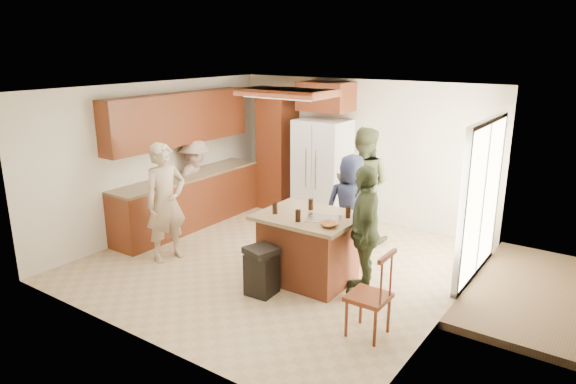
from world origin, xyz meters
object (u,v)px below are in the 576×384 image
Objects in this scene: person_front_left at (166,202)px; person_side_right at (364,231)px; spindle_chair at (370,297)px; person_behind_right at (351,207)px; person_behind_left at (362,185)px; refrigerator at (322,170)px; person_counter at (196,181)px; trash_bin at (262,270)px; kitchen_island at (308,247)px.

person_side_right is at bearing -63.20° from person_front_left.
spindle_chair is at bearing 5.50° from person_side_right.
person_behind_left is at bearing -106.55° from person_behind_right.
refrigerator is at bearing -40.17° from person_behind_left.
person_behind_right is at bearing -102.71° from person_counter.
person_front_left is at bearing 176.37° from spindle_chair.
person_front_left is 1.91m from trash_bin.
person_front_left reaches higher than kitchen_island.
person_side_right is (2.86, 0.65, -0.03)m from person_front_left.
refrigerator is 2.86× the size of trash_bin.
person_behind_left reaches higher than trash_bin.
person_side_right is at bearing -118.10° from person_counter.
person_counter is at bearing 6.08° from person_behind_left.
person_behind_right is at bearing 86.14° from kitchen_island.
person_side_right is at bearing 120.99° from spindle_chair.
person_side_right reaches higher than person_counter.
person_side_right reaches higher than trash_bin.
trash_bin is (-0.27, -0.67, -0.16)m from kitchen_island.
person_front_left reaches higher than person_side_right.
person_counter reaches higher than kitchen_island.
person_counter is at bearing 149.79° from trash_bin.
spindle_chair is (3.38, -0.21, -0.42)m from person_front_left.
spindle_chair is at bearing -3.96° from trash_bin.
person_counter is 3.05m from kitchen_island.
person_behind_right is 2.21m from spindle_chair.
person_behind_left is 1.85m from kitchen_island.
person_counter is at bearing 163.38° from kitchen_island.
person_counter is 3.08m from trash_bin.
person_counter is at bearing -27.98° from person_behind_right.
person_side_right is at bearing -48.89° from refrigerator.
trash_bin is (-1.04, -0.76, -0.52)m from person_side_right.
person_behind_left is 1.10× the size of person_side_right.
spindle_chair reaches higher than trash_bin.
person_behind_left reaches higher than refrigerator.
person_behind_left is 1.44× the size of kitchen_island.
kitchen_island is 0.74m from trash_bin.
person_behind_left is 2.53m from trash_bin.
person_behind_left is 1.18× the size of person_behind_right.
refrigerator is at bearing 128.58° from spindle_chair.
person_side_right is 1.12× the size of person_counter.
kitchen_island is 1.29× the size of spindle_chair.
person_counter is at bearing 158.61° from spindle_chair.
spindle_chair is at bearing -51.42° from refrigerator.
person_behind_left is at bearing 118.82° from spindle_chair.
person_behind_right reaches higher than trash_bin.
trash_bin is (-0.15, -2.45, -0.60)m from person_behind_left.
refrigerator is (-1.30, 1.33, 0.12)m from person_behind_right.
refrigerator is 1.41× the size of kitchen_island.
person_front_left is 2.70m from person_behind_right.
trash_bin is 1.57m from spindle_chair.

